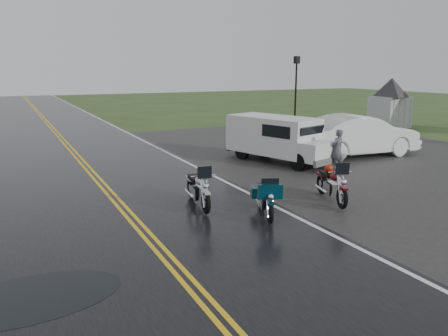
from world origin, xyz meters
name	(u,v)px	position (x,y,z in m)	size (l,w,h in m)	color
ground	(152,242)	(0.00, 0.00, 0.00)	(120.00, 120.00, 0.00)	#2D471E
road	(80,160)	(0.00, 10.00, 0.02)	(8.00, 100.00, 0.04)	black
parking_pad	(362,158)	(11.00, 5.00, 0.01)	(14.00, 24.00, 0.03)	black
visitor_center	(391,90)	(20.00, 12.00, 2.40)	(16.00, 10.00, 4.80)	#A8AAAD
motorcycle_red	(343,189)	(5.26, -0.19, 0.62)	(0.76, 2.09, 1.24)	#500910
motorcycle_teal	(270,204)	(2.91, -0.28, 0.56)	(0.69, 1.90, 1.13)	#052937
motorcycle_silver	(206,193)	(1.81, 1.08, 0.62)	(0.76, 2.09, 1.23)	#ACB0B4
van_white	(299,146)	(7.04, 4.20, 0.95)	(1.81, 4.83, 1.90)	silver
person_at_van	(337,150)	(8.42, 3.68, 0.76)	(0.56, 0.37, 1.53)	#48484D
sedan_white	(358,136)	(11.06, 5.40, 0.90)	(1.90, 5.44, 1.79)	silver
lamp_post_far_right	(296,94)	(13.17, 13.02, 2.28)	(0.39, 0.39, 4.56)	black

